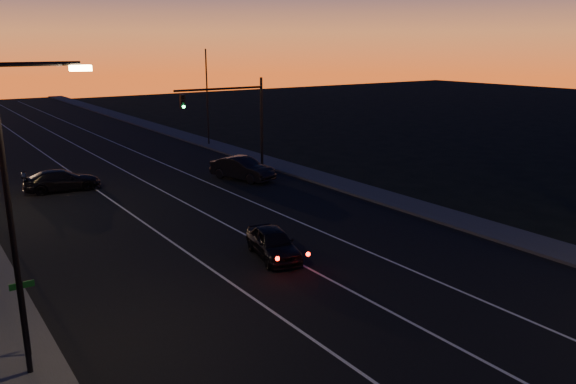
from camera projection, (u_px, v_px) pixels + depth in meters
road at (212, 223)px, 30.30m from camera, size 20.00×170.00×0.01m
sidewalk_right at (366, 192)px, 36.45m from camera, size 2.40×170.00×0.16m
lane_stripe_left at (159, 233)px, 28.65m from camera, size 0.12×160.00×0.01m
lane_stripe_mid at (220, 221)px, 30.57m from camera, size 0.12×160.00×0.01m
lane_stripe_right at (274, 211)px, 32.50m from camera, size 0.12×160.00×0.01m
streetlight_left_near at (20, 199)px, 15.11m from camera, size 2.55×0.26×9.00m
street_sign at (25, 310)px, 16.78m from camera, size 0.70×0.06×2.60m
signal_mast at (234, 109)px, 40.96m from camera, size 7.10×0.41×7.00m
far_pole_right at (207, 98)px, 52.71m from camera, size 0.14×0.14×9.00m
lead_car at (273, 243)px, 25.27m from camera, size 2.53×4.69×1.36m
right_car at (242, 168)px, 39.91m from camera, size 3.23×5.17×1.61m
cross_car at (62, 180)px, 36.90m from camera, size 5.03×2.59×1.39m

